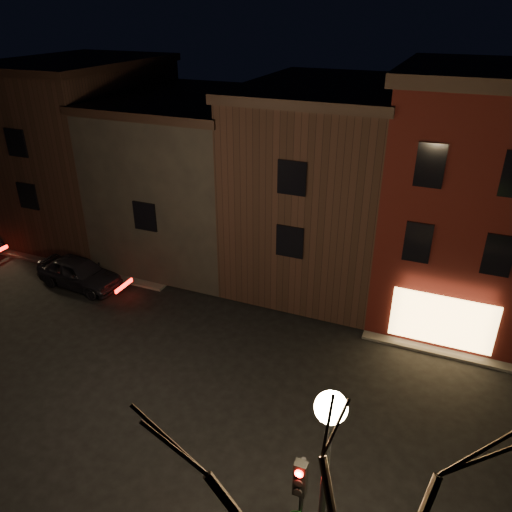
# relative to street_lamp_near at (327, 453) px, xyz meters

# --- Properties ---
(ground) EXTENTS (120.00, 120.00, 0.00)m
(ground) POSITION_rel_street_lamp_near_xyz_m (-6.20, 6.00, -5.18)
(ground) COLOR black
(ground) RESTS_ON ground
(sidewalk_far_left) EXTENTS (30.00, 30.00, 0.12)m
(sidewalk_far_left) POSITION_rel_street_lamp_near_xyz_m (-26.20, 26.00, -5.12)
(sidewalk_far_left) COLOR #2D2B28
(sidewalk_far_left) RESTS_ON ground
(corner_building) EXTENTS (6.50, 8.50, 10.50)m
(corner_building) POSITION_rel_street_lamp_near_xyz_m (1.80, 15.47, 0.22)
(corner_building) COLOR #420F0B
(corner_building) RESTS_ON ground
(row_building_a) EXTENTS (7.30, 10.30, 9.40)m
(row_building_a) POSITION_rel_street_lamp_near_xyz_m (-4.70, 16.50, -0.34)
(row_building_a) COLOR black
(row_building_a) RESTS_ON ground
(row_building_b) EXTENTS (7.80, 10.30, 8.40)m
(row_building_b) POSITION_rel_street_lamp_near_xyz_m (-11.95, 16.50, -0.85)
(row_building_b) COLOR black
(row_building_b) RESTS_ON ground
(row_building_c) EXTENTS (7.30, 10.30, 9.90)m
(row_building_c) POSITION_rel_street_lamp_near_xyz_m (-19.20, 16.50, -0.09)
(row_building_c) COLOR black
(row_building_c) RESTS_ON ground
(street_lamp_near) EXTENTS (0.60, 0.60, 6.48)m
(street_lamp_near) POSITION_rel_street_lamp_near_xyz_m (0.00, 0.00, 0.00)
(street_lamp_near) COLOR black
(street_lamp_near) RESTS_ON sidewalk_near_right
(traffic_signal) EXTENTS (0.58, 0.38, 4.05)m
(traffic_signal) POSITION_rel_street_lamp_near_xyz_m (-0.60, 0.49, -2.37)
(traffic_signal) COLOR black
(traffic_signal) RESTS_ON sidewalk_near_right
(parked_car_a) EXTENTS (4.59, 2.10, 1.52)m
(parked_car_a) POSITION_rel_street_lamp_near_xyz_m (-15.18, 9.97, -4.42)
(parked_car_a) COLOR black
(parked_car_a) RESTS_ON ground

